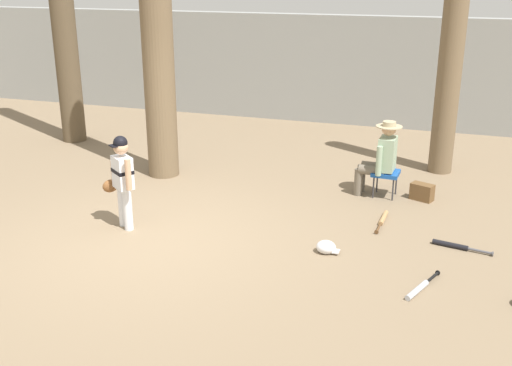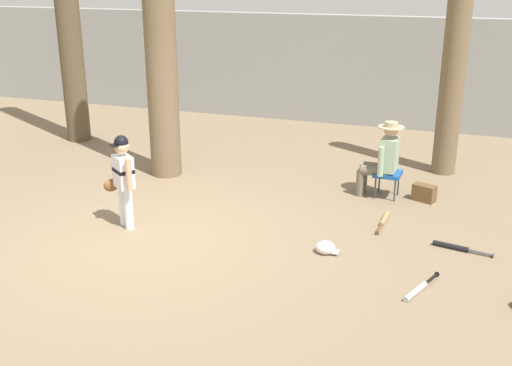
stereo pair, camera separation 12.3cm
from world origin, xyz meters
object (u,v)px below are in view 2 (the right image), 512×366
Objects in this scene: bat_wood_tan at (384,220)px; bat_aluminum_silver at (418,289)px; tree_near_player at (160,39)px; young_ballplayer at (123,175)px; seated_spectator at (383,157)px; handbag_beside_stool at (424,193)px; bat_black_composite at (455,247)px; tree_behind_spectator at (453,71)px; folding_stool at (388,175)px; batting_helmet_white at (326,248)px.

bat_wood_tan and bat_aluminum_silver have the same top height.
young_ballplayer is (0.53, -2.25, -1.56)m from tree_near_player.
handbag_beside_stool is (0.67, 0.01, -0.51)m from seated_spectator.
bat_black_composite is (1.20, -1.64, -0.61)m from seated_spectator.
tree_near_player reaches higher than handbag_beside_stool.
tree_behind_spectator reaches higher than seated_spectator.
young_ballplayer is 4.03m from folding_stool.
young_ballplayer is 1.71× the size of bat_wood_tan.
bat_wood_tan is at bearing -113.22° from handbag_beside_stool.
young_ballplayer is 1.76× the size of bat_aluminum_silver.
bat_aluminum_silver is (0.00, -4.48, -1.74)m from tree_behind_spectator.
bat_wood_tan is at bearing 149.45° from bat_black_composite.
folding_stool is (-0.76, -1.58, -1.41)m from tree_behind_spectator.
batting_helmet_white is at bearing 152.21° from bat_aluminum_silver.
batting_helmet_white reaches higher than bat_aluminum_silver.
bat_black_composite is (0.35, -3.21, -1.74)m from tree_behind_spectator.
handbag_beside_stool reaches higher than bat_black_composite.
tree_near_player is 4.56× the size of seated_spectator.
handbag_beside_stool reaches higher than bat_wood_tan.
bat_wood_tan is at bearing -103.83° from tree_behind_spectator.
bat_aluminum_silver is at bearing -86.17° from handbag_beside_stool.
handbag_beside_stool is (0.57, 0.01, -0.23)m from folding_stool.
seated_spectator is 1.23m from bat_wood_tan.
folding_stool is at bearing 36.24° from young_ballplayer.
young_ballplayer is 1.74× the size of bat_black_composite.
bat_black_composite is 1.67m from batting_helmet_white.
tree_near_player reaches higher than batting_helmet_white.
folding_stool reaches higher than bat_wood_tan.
bat_aluminum_silver is at bearing -73.52° from seated_spectator.
batting_helmet_white is at bearing -113.55° from handbag_beside_stool.
bat_wood_tan is (-0.65, -2.62, -1.74)m from tree_behind_spectator.
folding_stool is 0.61m from handbag_beside_stool.
folding_stool reaches higher than batting_helmet_white.
handbag_beside_stool is 2.93m from bat_aluminum_silver.
bat_aluminum_silver is (0.76, -2.91, -0.33)m from folding_stool.
handbag_beside_stool is at bearing 108.10° from bat_black_composite.
tree_near_player is 1.30× the size of tree_behind_spectator.
tree_near_player is 2.79m from young_ballplayer.
seated_spectator is 2.37m from batting_helmet_white.
young_ballplayer is 4.44× the size of batting_helmet_white.
young_ballplayer is at bearing -142.85° from seated_spectator.
bat_aluminum_silver is at bearing -89.94° from tree_behind_spectator.
seated_spectator is at bearing 1.97° from tree_near_player.
bat_black_composite is at bearing 9.64° from young_ballplayer.
bat_wood_tan is at bearing -13.44° from tree_near_player.
bat_black_composite is 2.55× the size of batting_helmet_white.
batting_helmet_white is (-1.54, -0.64, 0.04)m from bat_black_composite.
bat_aluminum_silver is (0.86, -2.91, -0.61)m from seated_spectator.
tree_near_player is 16.10× the size of handbag_beside_stool.
tree_behind_spectator is 2.28m from handbag_beside_stool.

